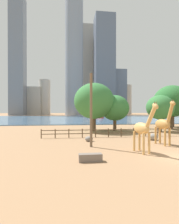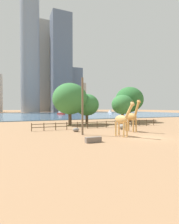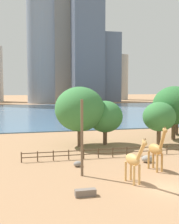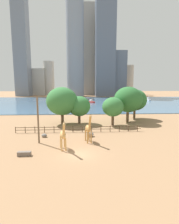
{
  "view_description": "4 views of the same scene",
  "coord_description": "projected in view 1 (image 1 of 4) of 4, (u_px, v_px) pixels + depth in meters",
  "views": [
    {
      "loc": [
        -9.31,
        -13.33,
        3.92
      ],
      "look_at": [
        -2.52,
        40.27,
        3.52
      ],
      "focal_mm": 28.0,
      "sensor_mm": 36.0,
      "label": 1
    },
    {
      "loc": [
        -15.4,
        -17.37,
        3.81
      ],
      "look_at": [
        2.91,
        25.53,
        2.65
      ],
      "focal_mm": 28.0,
      "sensor_mm": 36.0,
      "label": 2
    },
    {
      "loc": [
        -12.34,
        -22.58,
        9.31
      ],
      "look_at": [
        -0.39,
        29.84,
        4.36
      ],
      "focal_mm": 45.0,
      "sensor_mm": 36.0,
      "label": 3
    },
    {
      "loc": [
        0.19,
        -23.4,
        9.61
      ],
      "look_at": [
        2.71,
        22.59,
        2.61
      ],
      "focal_mm": 28.0,
      "sensor_mm": 36.0,
      "label": 4
    }
  ],
  "objects": [
    {
      "name": "tree_center_broad",
      "position": [
        160.0,
        108.0,
        32.91
      ],
      "size": [
        5.14,
        5.14,
        6.86
      ],
      "color": "brown",
      "rests_on": "ground"
    },
    {
      "name": "skyline_tower_needle",
      "position": [
        74.0,
        54.0,
        147.74
      ],
      "size": [
        15.2,
        15.2,
        103.45
      ],
      "primitive_type": "cylinder",
      "color": "gray",
      "rests_on": "ground"
    },
    {
      "name": "enclosure_fence",
      "position": [
        129.0,
        132.0,
        26.31
      ],
      "size": [
        26.12,
        0.14,
        1.3
      ],
      "color": "#4C3826",
      "rests_on": "ground"
    },
    {
      "name": "tree_left_large",
      "position": [
        173.0,
        104.0,
        42.11
      ],
      "size": [
        6.74,
        6.74,
        8.52
      ],
      "color": "brown",
      "rests_on": "ground"
    },
    {
      "name": "boat_ferry",
      "position": [
        99.0,
        117.0,
        87.08
      ],
      "size": [
        3.51,
        4.39,
        1.86
      ],
      "rotation": [
        0.0,
        0.0,
        5.26
      ],
      "color": "#B22D28",
      "rests_on": "harbor_water"
    },
    {
      "name": "tree_right_small",
      "position": [
        172.0,
        101.0,
        37.14
      ],
      "size": [
        7.36,
        7.36,
        9.32
      ],
      "color": "brown",
      "rests_on": "ground"
    },
    {
      "name": "boulder_near_fence",
      "position": [
        89.0,
        139.0,
        22.3
      ],
      "size": [
        1.02,
        0.86,
        0.64
      ],
      "primitive_type": "ellipsoid",
      "color": "gray",
      "rests_on": "ground"
    },
    {
      "name": "skyline_tower_short",
      "position": [
        116.0,
        93.0,
        158.36
      ],
      "size": [
        15.53,
        14.02,
        40.46
      ],
      "primitive_type": "cube",
      "color": "slate",
      "rests_on": "ground"
    },
    {
      "name": "skyline_block_left",
      "position": [
        104.0,
        66.0,
        153.39
      ],
      "size": [
        17.1,
        15.03,
        86.99
      ],
      "primitive_type": "cube",
      "color": "slate",
      "rests_on": "ground"
    },
    {
      "name": "utility_pole",
      "position": [
        91.0,
        110.0,
        18.87
      ],
      "size": [
        0.28,
        0.28,
        7.99
      ],
      "primitive_type": "cylinder",
      "color": "brown",
      "rests_on": "ground"
    },
    {
      "name": "giraffe_companion",
      "position": [
        143.0,
        128.0,
        16.17
      ],
      "size": [
        1.26,
        3.46,
        4.73
      ],
      "rotation": [
        0.0,
        0.0,
        4.91
      ],
      "color": "tan",
      "rests_on": "ground"
    },
    {
      "name": "tree_right_tall",
      "position": [
        94.0,
        101.0,
        33.52
      ],
      "size": [
        7.67,
        7.67,
        9.25
      ],
      "color": "brown",
      "rests_on": "ground"
    },
    {
      "name": "boat_sailboat",
      "position": [
        157.0,
        116.0,
        103.33
      ],
      "size": [
        1.85,
        4.42,
        3.89
      ],
      "rotation": [
        0.0,
        0.0,
        4.78
      ],
      "color": "silver",
      "rests_on": "harbor_water"
    },
    {
      "name": "giraffe_tall",
      "position": [
        163.0,
        124.0,
        19.93
      ],
      "size": [
        1.29,
        3.15,
        5.17
      ],
      "rotation": [
        0.0,
        0.0,
        4.9
      ],
      "color": "#C18C47",
      "rests_on": "ground"
    },
    {
      "name": "feeding_trough",
      "position": [
        90.0,
        158.0,
        13.46
      ],
      "size": [
        1.8,
        0.6,
        0.6
      ],
      "primitive_type": "cube",
      "color": "#72665B",
      "rests_on": "ground"
    },
    {
      "name": "skyline_block_central",
      "position": [
        127.0,
        100.0,
        183.05
      ],
      "size": [
        10.14,
        10.14,
        30.79
      ],
      "primitive_type": "cylinder",
      "color": "#ADA89E",
      "rests_on": "ground"
    },
    {
      "name": "ground_plane",
      "position": [
        85.0,
        118.0,
        93.79
      ],
      "size": [
        400.0,
        400.0,
        0.0
      ],
      "primitive_type": "plane",
      "color": "#9E7551"
    },
    {
      "name": "tree_left_small",
      "position": [
        115.0,
        108.0,
        34.49
      ],
      "size": [
        5.61,
        5.61,
        7.0
      ],
      "color": "brown",
      "rests_on": "ground"
    },
    {
      "name": "skyline_block_wide",
      "position": [
        18.0,
        56.0,
        149.34
      ],
      "size": [
        11.74,
        13.95,
        101.69
      ],
      "primitive_type": "cube",
      "color": "slate",
      "rests_on": "ground"
    },
    {
      "name": "skyline_tower_glass",
      "position": [
        45.0,
        97.0,
        165.85
      ],
      "size": [
        10.59,
        10.59,
        33.2
      ],
      "primitive_type": "cylinder",
      "color": "#B7B2A8",
      "rests_on": "ground"
    },
    {
      "name": "skyline_tower_far",
      "position": [
        33.0,
        101.0,
        162.91
      ],
      "size": [
        15.31,
        10.09,
        25.92
      ],
      "primitive_type": "cube",
      "color": "#B7B2A8",
      "rests_on": "ground"
    },
    {
      "name": "harbor_water",
      "position": [
        85.0,
        118.0,
        90.81
      ],
      "size": [
        180.0,
        86.0,
        0.2
      ],
      "primitive_type": "cube",
      "color": "#476B8C",
      "rests_on": "ground"
    },
    {
      "name": "skyline_block_right",
      "position": [
        87.0,
        71.0,
        171.47
      ],
      "size": [
        16.5,
        12.48,
        86.72
      ],
      "primitive_type": "cube",
      "color": "#ADA89E",
      "rests_on": "ground"
    },
    {
      "name": "boulder_by_pole",
      "position": [
        153.0,
        137.0,
        23.33
      ],
      "size": [
        1.41,
        1.16,
        0.87
      ],
      "primitive_type": "ellipsoid",
      "color": "gray",
      "rests_on": "ground"
    }
  ]
}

